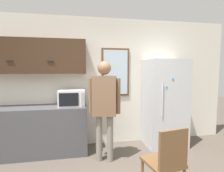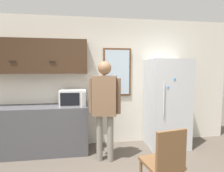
{
  "view_description": "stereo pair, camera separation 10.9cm",
  "coord_description": "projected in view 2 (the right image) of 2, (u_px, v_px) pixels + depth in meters",
  "views": [
    {
      "loc": [
        -0.33,
        -1.65,
        1.6
      ],
      "look_at": [
        0.18,
        1.13,
        1.35
      ],
      "focal_mm": 28.0,
      "sensor_mm": 36.0,
      "label": 1
    },
    {
      "loc": [
        -0.22,
        -1.67,
        1.6
      ],
      "look_at": [
        0.18,
        1.13,
        1.35
      ],
      "focal_mm": 28.0,
      "sensor_mm": 36.0,
      "label": 2
    }
  ],
  "objects": [
    {
      "name": "window",
      "position": [
        117.0,
        72.0,
        3.76
      ],
      "size": [
        0.6,
        0.05,
        1.03
      ],
      "color": "brown"
    },
    {
      "name": "back_wall",
      "position": [
        97.0,
        82.0,
        3.76
      ],
      "size": [
        6.0,
        0.06,
        2.7
      ],
      "color": "silver",
      "rests_on": "ground_plane"
    },
    {
      "name": "refrigerator",
      "position": [
        167.0,
        103.0,
        3.66
      ],
      "size": [
        0.82,
        0.65,
        1.82
      ],
      "color": "silver",
      "rests_on": "ground_plane"
    },
    {
      "name": "chair",
      "position": [
        165.0,
        160.0,
        2.14
      ],
      "size": [
        0.5,
        0.5,
        0.92
      ],
      "rotation": [
        0.0,
        0.0,
        3.32
      ],
      "color": "brown",
      "rests_on": "ground_plane"
    },
    {
      "name": "person",
      "position": [
        105.0,
        101.0,
        3.02
      ],
      "size": [
        0.54,
        0.31,
        1.76
      ],
      "rotation": [
        0.0,
        0.0,
        -0.25
      ],
      "color": "gray",
      "rests_on": "ground_plane"
    },
    {
      "name": "microwave",
      "position": [
        73.0,
        98.0,
        3.4
      ],
      "size": [
        0.49,
        0.42,
        0.31
      ],
      "color": "white",
      "rests_on": "counter"
    },
    {
      "name": "counter",
      "position": [
        36.0,
        130.0,
        3.36
      ],
      "size": [
        1.99,
        0.58,
        0.92
      ],
      "color": "#4C4C51",
      "rests_on": "ground_plane"
    },
    {
      "name": "upper_cabinets",
      "position": [
        35.0,
        57.0,
        3.36
      ],
      "size": [
        1.99,
        0.33,
        0.66
      ],
      "color": "#3D2819"
    }
  ]
}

